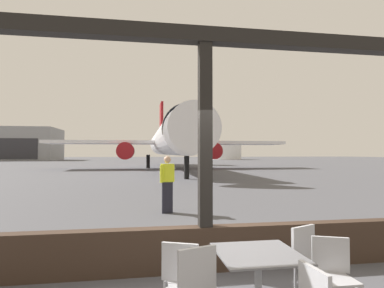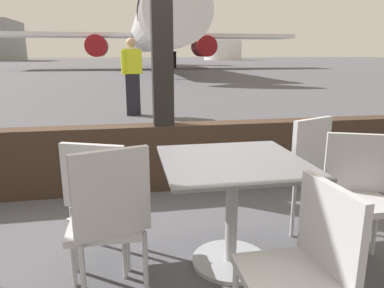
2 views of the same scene
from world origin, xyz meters
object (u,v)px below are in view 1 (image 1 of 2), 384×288
cafe_chair_window_right (193,284)px  cafe_chair_aisle_right (182,273)px  dining_table (258,277)px  cafe_chair_side_extra (310,259)px  distant_hangar (19,144)px  ground_crew_worker (167,183)px  fuel_storage_tank (226,152)px  cafe_chair_aisle_left (333,271)px  airplane (170,140)px

cafe_chair_window_right → cafe_chair_aisle_right: 0.37m
dining_table → cafe_chair_side_extra: size_ratio=0.98×
cafe_chair_aisle_right → cafe_chair_side_extra: cafe_chair_side_extra is taller
dining_table → cafe_chair_side_extra: 0.81m
dining_table → distant_hangar: size_ratio=0.05×
cafe_chair_window_right → ground_crew_worker: size_ratio=0.53×
cafe_chair_aisle_right → dining_table: bearing=-7.2°
fuel_storage_tank → cafe_chair_side_extra: bearing=-104.6°
cafe_chair_aisle_left → cafe_chair_side_extra: 0.37m
cafe_chair_aisle_left → cafe_chair_side_extra: bearing=99.8°
dining_table → cafe_chair_window_right: (-0.77, -0.26, 0.08)m
cafe_chair_aisle_left → distant_hangar: size_ratio=0.05×
cafe_chair_window_right → fuel_storage_tank: size_ratio=0.10×
cafe_chair_aisle_left → ground_crew_worker: 6.51m
cafe_chair_aisle_left → ground_crew_worker: size_ratio=0.50×
dining_table → cafe_chair_window_right: 0.82m
fuel_storage_tank → ground_crew_worker: bearing=-106.6°
dining_table → ground_crew_worker: (-0.50, 6.26, 0.44)m
airplane → fuel_storage_tank: airplane is taller
dining_table → cafe_chair_side_extra: cafe_chair_side_extra is taller
cafe_chair_aisle_right → cafe_chair_side_extra: size_ratio=0.95×
cafe_chair_window_right → dining_table: bearing=18.7°
cafe_chair_aisle_right → cafe_chair_aisle_left: bearing=-7.2°
cafe_chair_aisle_right → cafe_chair_side_extra: bearing=5.4°
airplane → cafe_chair_side_extra: bearing=-91.9°
cafe_chair_window_right → cafe_chair_side_extra: (1.53, 0.52, -0.00)m
cafe_chair_aisle_left → ground_crew_worker: (-1.33, 6.36, 0.38)m
ground_crew_worker → dining_table: bearing=-85.4°
ground_crew_worker → distant_hangar: bearing=112.8°
dining_table → cafe_chair_aisle_right: 0.84m
cafe_chair_aisle_left → dining_table: bearing=172.7°
cafe_chair_aisle_left → fuel_storage_tank: (21.84, 84.16, 1.72)m
distant_hangar → dining_table: bearing=-68.5°
cafe_chair_side_extra → fuel_storage_tank: fuel_storage_tank is taller
cafe_chair_window_right → fuel_storage_tank: bearing=74.5°
cafe_chair_side_extra → distant_hangar: (-33.50, 82.74, 3.61)m
cafe_chair_side_extra → distant_hangar: size_ratio=0.05×
fuel_storage_tank → cafe_chair_aisle_left: bearing=-104.5°
cafe_chair_aisle_right → fuel_storage_tank: size_ratio=0.10×
cafe_chair_side_extra → cafe_chair_aisle_right: bearing=-174.6°
cafe_chair_aisle_right → airplane: (2.67, 32.37, 2.84)m
dining_table → cafe_chair_aisle_right: (-0.83, 0.10, 0.06)m
cafe_chair_window_right → distant_hangar: 89.26m
cafe_chair_aisle_right → distant_hangar: size_ratio=0.05×
cafe_chair_aisle_right → airplane: airplane is taller
distant_hangar → airplane: bearing=-55.6°
cafe_chair_side_extra → dining_table: bearing=-161.4°
fuel_storage_tank → dining_table: bearing=-105.1°
airplane → ground_crew_worker: airplane is taller
cafe_chair_window_right → cafe_chair_side_extra: bearing=18.6°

